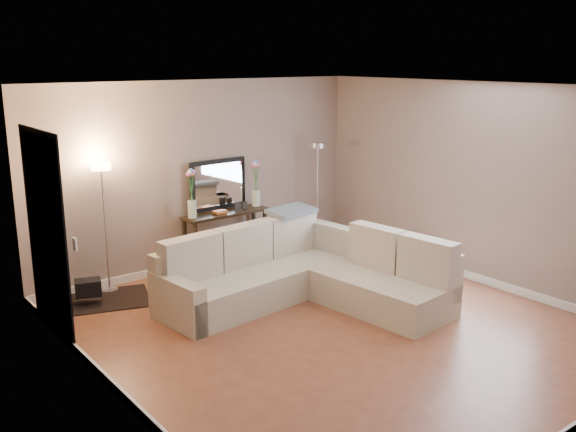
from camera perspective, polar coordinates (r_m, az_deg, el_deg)
floor at (r=7.21m, az=3.96°, el=-9.78°), size 5.00×5.50×0.01m
ceiling at (r=6.61m, az=4.34°, el=11.41°), size 5.00×5.50×0.01m
wall_back at (r=8.99m, az=-7.70°, el=3.63°), size 5.00×0.02×2.60m
wall_left at (r=5.50m, az=-15.77°, el=-3.46°), size 0.02×5.50×2.60m
wall_right at (r=8.64m, az=16.65°, el=2.74°), size 0.02×5.50×2.60m
baseboard_back at (r=9.27m, az=-7.37°, el=-4.01°), size 5.00×0.03×0.10m
baseboard_left at (r=5.99m, az=-14.73°, el=-14.90°), size 0.03×5.50×0.10m
baseboard_right at (r=8.94m, az=16.00°, el=-5.15°), size 0.03×5.50×0.10m
doorway at (r=7.11m, az=-20.68°, el=-1.58°), size 0.02×1.20×2.20m
switch_plate at (r=6.30m, az=-18.41°, el=-2.38°), size 0.02×0.08×0.12m
sectional_sofa at (r=7.80m, az=1.15°, el=-5.20°), size 2.81×2.54×0.91m
throw_blanket at (r=8.36m, az=0.33°, el=0.48°), size 0.70×0.47×0.09m
console_table at (r=9.05m, az=-5.93°, el=-1.83°), size 1.29×0.39×0.78m
leaning_mirror at (r=9.06m, az=-6.22°, el=2.81°), size 0.90×0.08×0.71m
table_decor at (r=8.96m, az=-5.46°, el=0.55°), size 0.54×0.12×0.13m
flower_vase_left at (r=8.65m, az=-8.56°, el=1.68°), size 0.15×0.12×0.67m
flower_vase_right at (r=9.25m, az=-2.86°, el=2.62°), size 0.15×0.12×0.67m
floor_lamp_lit at (r=8.19m, az=-16.08°, el=1.16°), size 0.29×0.29×1.64m
floor_lamp_unlit at (r=9.74m, az=2.63°, el=3.72°), size 0.29×0.29×1.65m
charcoal_rug at (r=8.22m, az=-16.01°, el=-7.18°), size 1.26×1.09×0.01m
black_bag at (r=8.08m, az=-17.35°, el=-6.10°), size 0.35×0.30×0.20m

